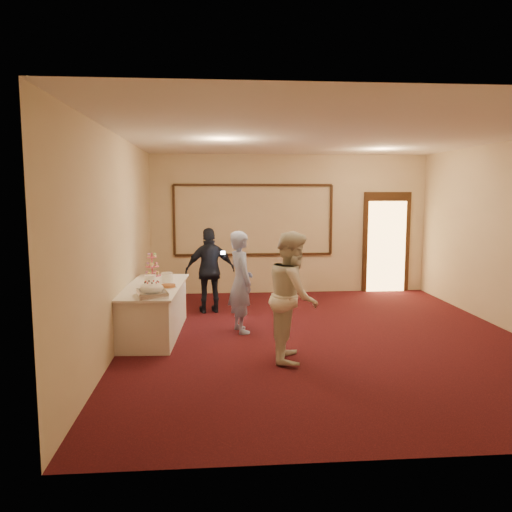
{
  "coord_description": "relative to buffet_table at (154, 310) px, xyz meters",
  "views": [
    {
      "loc": [
        -1.64,
        -7.26,
        2.18
      ],
      "look_at": [
        -0.96,
        0.85,
        1.15
      ],
      "focal_mm": 35.0,
      "sensor_mm": 36.0,
      "label": 1
    }
  ],
  "objects": [
    {
      "name": "floor",
      "position": [
        2.58,
        -0.37,
        -0.39
      ],
      "size": [
        7.0,
        7.0,
        0.0
      ],
      "primitive_type": "plane",
      "color": "black",
      "rests_on": "ground"
    },
    {
      "name": "room_walls",
      "position": [
        2.58,
        -0.37,
        1.64
      ],
      "size": [
        6.04,
        7.04,
        3.02
      ],
      "color": "beige",
      "rests_on": "floor"
    },
    {
      "name": "wall_molding",
      "position": [
        1.78,
        3.1,
        1.21
      ],
      "size": [
        3.45,
        0.04,
        1.55
      ],
      "color": "black",
      "rests_on": "room_walls"
    },
    {
      "name": "doorway",
      "position": [
        4.73,
        3.09,
        0.69
      ],
      "size": [
        1.05,
        0.07,
        2.2
      ],
      "color": "black",
      "rests_on": "floor"
    },
    {
      "name": "buffet_table",
      "position": [
        0.0,
        0.0,
        0.0
      ],
      "size": [
        0.95,
        2.21,
        0.77
      ],
      "color": "white",
      "rests_on": "floor"
    },
    {
      "name": "pavlova_tray",
      "position": [
        0.07,
        -0.8,
        0.47
      ],
      "size": [
        0.49,
        0.58,
        0.2
      ],
      "color": "#B2B5B9",
      "rests_on": "buffet_table"
    },
    {
      "name": "cupcake_stand",
      "position": [
        -0.13,
        0.92,
        0.54
      ],
      "size": [
        0.29,
        0.29,
        0.43
      ],
      "color": "#CF4768",
      "rests_on": "buffet_table"
    },
    {
      "name": "plate_stack_a",
      "position": [
        -0.06,
        0.03,
        0.46
      ],
      "size": [
        0.19,
        0.19,
        0.16
      ],
      "color": "white",
      "rests_on": "buffet_table"
    },
    {
      "name": "plate_stack_b",
      "position": [
        0.18,
        0.27,
        0.46
      ],
      "size": [
        0.19,
        0.19,
        0.15
      ],
      "color": "white",
      "rests_on": "buffet_table"
    },
    {
      "name": "tart",
      "position": [
        0.24,
        -0.2,
        0.41
      ],
      "size": [
        0.25,
        0.25,
        0.05
      ],
      "color": "white",
      "rests_on": "buffet_table"
    },
    {
      "name": "man",
      "position": [
        1.34,
        0.06,
        0.41
      ],
      "size": [
        0.53,
        0.66,
        1.6
      ],
      "primitive_type": "imported",
      "rotation": [
        0.0,
        0.0,
        1.84
      ],
      "color": "#94A6E1",
      "rests_on": "floor"
    },
    {
      "name": "woman",
      "position": [
        1.95,
        -1.3,
        0.46
      ],
      "size": [
        0.76,
        0.91,
        1.69
      ],
      "primitive_type": "imported",
      "rotation": [
        0.0,
        0.0,
        1.41
      ],
      "color": "white",
      "rests_on": "floor"
    },
    {
      "name": "guest",
      "position": [
        0.85,
        1.4,
        0.39
      ],
      "size": [
        0.96,
        0.53,
        1.55
      ],
      "primitive_type": "imported",
      "rotation": [
        0.0,
        0.0,
        3.31
      ],
      "color": "black",
      "rests_on": "floor"
    },
    {
      "name": "camera_flash",
      "position": [
        1.08,
        1.12,
        0.75
      ],
      "size": [
        0.07,
        0.05,
        0.05
      ],
      "primitive_type": "cube",
      "rotation": [
        0.0,
        0.0,
        -0.11
      ],
      "color": "white",
      "rests_on": "guest"
    }
  ]
}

